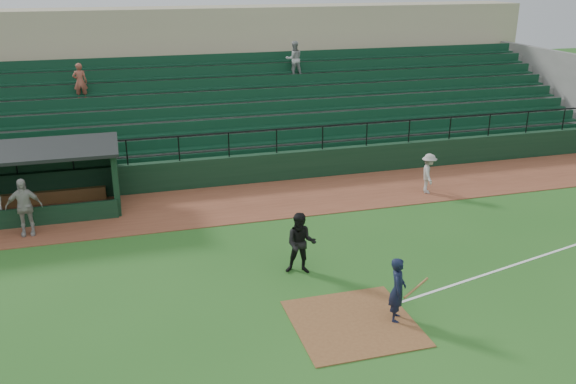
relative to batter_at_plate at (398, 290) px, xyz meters
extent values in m
plane|color=#24581C|center=(-1.10, 1.13, -0.86)|extent=(90.00, 90.00, 0.00)
cube|color=brown|center=(-1.10, 9.13, -0.84)|extent=(40.00, 4.00, 0.03)
cube|color=brown|center=(-1.10, 0.13, -0.84)|extent=(3.00, 3.00, 0.03)
cube|color=white|center=(6.90, 2.33, -0.85)|extent=(17.49, 4.44, 0.01)
cube|color=black|center=(-1.10, 11.33, -0.26)|extent=(36.00, 0.35, 1.20)
cylinder|color=black|center=(-1.10, 11.33, 1.34)|extent=(36.00, 0.06, 0.06)
cube|color=slate|center=(-1.10, 16.23, 0.94)|extent=(36.00, 9.00, 3.60)
cube|color=#0F3722|center=(-1.10, 15.73, 1.39)|extent=(34.56, 8.00, 4.05)
cube|color=slate|center=(16.90, 16.28, 1.24)|extent=(0.35, 9.50, 4.20)
cube|color=tan|center=(-1.10, 22.73, 2.34)|extent=(38.00, 3.00, 6.40)
cube|color=slate|center=(-1.10, 20.73, 2.84)|extent=(36.00, 2.00, 0.20)
imported|color=#A5A5A5|center=(2.62, 18.03, 3.19)|extent=(0.87, 0.68, 1.80)
imported|color=#984938|center=(-7.79, 17.03, 2.69)|extent=(0.62, 0.41, 1.70)
cube|color=black|center=(-6.60, 10.23, 0.29)|extent=(0.20, 2.60, 2.30)
imported|color=black|center=(0.00, 0.00, 0.00)|extent=(0.65, 0.74, 1.72)
cylinder|color=olive|center=(0.40, -0.20, 0.09)|extent=(0.79, 0.34, 0.35)
imported|color=black|center=(-1.57, 3.11, 0.07)|extent=(1.08, 0.95, 1.85)
imported|color=#A59F9A|center=(5.22, 8.15, -0.03)|extent=(0.91, 1.17, 1.59)
imported|color=#A19C97|center=(-9.55, 8.15, 0.15)|extent=(1.16, 0.49, 1.97)
camera|label=1|loc=(-6.31, -12.15, 7.52)|focal=38.04mm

